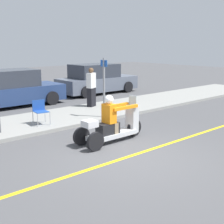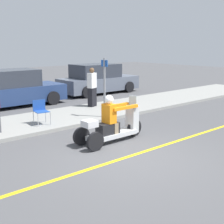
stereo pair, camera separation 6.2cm
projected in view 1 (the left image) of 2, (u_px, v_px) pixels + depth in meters
The scene contains 9 objects.
ground_plane at pixel (129, 157), 7.97m from camera, with size 60.00×60.00×0.00m, color #4C4C4F.
lane_stripe at pixel (142, 152), 8.28m from camera, with size 24.00×0.12×0.01m.
sidewalk_strip at pixel (41, 121), 11.34m from camera, with size 28.00×2.80×0.12m.
motorcycle_trike at pixel (112, 125), 9.08m from camera, with size 2.31×0.74×1.40m.
spectator_far_back at pixel (91, 88), 13.56m from camera, with size 0.46×0.36×1.69m.
folding_chair_curbside at pixel (40, 110), 10.62m from camera, with size 0.51×0.51×0.82m.
parked_car_lot_right at pixel (97, 80), 17.95m from camera, with size 4.73×2.06×1.69m.
parked_car_lot_far at pixel (11, 89), 14.23m from camera, with size 4.57×2.05×1.67m.
street_sign at pixel (104, 85), 11.53m from camera, with size 0.08×0.36×2.20m.
Camera 1 is at (-5.29, -5.39, 2.83)m, focal length 50.00 mm.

